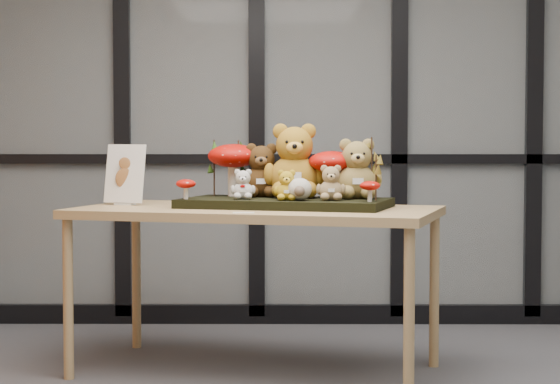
{
  "coord_description": "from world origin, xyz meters",
  "views": [
    {
      "loc": [
        -0.27,
        -3.94,
        1.18
      ],
      "look_at": [
        -0.3,
        1.06,
        0.91
      ],
      "focal_mm": 65.0,
      "sensor_mm": 36.0,
      "label": 1
    }
  ],
  "objects_px": {
    "display_table": "(256,221)",
    "mushroom_front_left": "(186,188)",
    "diorama_tray": "(285,203)",
    "mushroom_back_right": "(332,172)",
    "mushroom_back_left": "(234,167)",
    "bear_pooh_yellow": "(294,157)",
    "bear_white_bow": "(243,183)",
    "plush_cream_hedgehog": "(299,188)",
    "bear_beige_small": "(331,181)",
    "bear_brown_medium": "(261,167)",
    "mushroom_front_right": "(370,190)",
    "bear_small_yellow": "(287,184)",
    "bear_tan_back": "(357,166)",
    "sign_holder": "(125,176)"
  },
  "relations": [
    {
      "from": "bear_brown_medium",
      "to": "sign_holder",
      "type": "distance_m",
      "value": 0.72
    },
    {
      "from": "bear_brown_medium",
      "to": "mushroom_front_right",
      "type": "height_order",
      "value": "bear_brown_medium"
    },
    {
      "from": "mushroom_front_left",
      "to": "bear_pooh_yellow",
      "type": "bearing_deg",
      "value": 15.42
    },
    {
      "from": "display_table",
      "to": "mushroom_front_left",
      "type": "bearing_deg",
      "value": -160.08
    },
    {
      "from": "bear_beige_small",
      "to": "mushroom_front_left",
      "type": "distance_m",
      "value": 0.72
    },
    {
      "from": "bear_tan_back",
      "to": "mushroom_front_right",
      "type": "xyz_separation_m",
      "value": [
        0.04,
        -0.26,
        -0.11
      ]
    },
    {
      "from": "diorama_tray",
      "to": "bear_beige_small",
      "type": "bearing_deg",
      "value": -17.15
    },
    {
      "from": "diorama_tray",
      "to": "bear_brown_medium",
      "type": "distance_m",
      "value": 0.27
    },
    {
      "from": "mushroom_back_left",
      "to": "bear_beige_small",
      "type": "bearing_deg",
      "value": -37.33
    },
    {
      "from": "bear_pooh_yellow",
      "to": "bear_brown_medium",
      "type": "xyz_separation_m",
      "value": [
        -0.17,
        0.06,
        -0.06
      ]
    },
    {
      "from": "display_table",
      "to": "bear_beige_small",
      "type": "distance_m",
      "value": 0.44
    },
    {
      "from": "bear_small_yellow",
      "to": "mushroom_front_left",
      "type": "relative_size",
      "value": 1.5
    },
    {
      "from": "bear_pooh_yellow",
      "to": "plush_cream_hedgehog",
      "type": "xyz_separation_m",
      "value": [
        0.02,
        -0.25,
        -0.15
      ]
    },
    {
      "from": "bear_white_bow",
      "to": "bear_small_yellow",
      "type": "bearing_deg",
      "value": -8.75
    },
    {
      "from": "bear_beige_small",
      "to": "mushroom_back_left",
      "type": "height_order",
      "value": "mushroom_back_left"
    },
    {
      "from": "bear_white_bow",
      "to": "plush_cream_hedgehog",
      "type": "relative_size",
      "value": 1.35
    },
    {
      "from": "bear_brown_medium",
      "to": "mushroom_back_right",
      "type": "height_order",
      "value": "bear_brown_medium"
    },
    {
      "from": "diorama_tray",
      "to": "mushroom_back_right",
      "type": "relative_size",
      "value": 3.88
    },
    {
      "from": "mushroom_front_right",
      "to": "plush_cream_hedgehog",
      "type": "bearing_deg",
      "value": 164.4
    },
    {
      "from": "bear_beige_small",
      "to": "diorama_tray",
      "type": "bearing_deg",
      "value": 162.85
    },
    {
      "from": "bear_small_yellow",
      "to": "plush_cream_hedgehog",
      "type": "distance_m",
      "value": 0.07
    },
    {
      "from": "bear_brown_medium",
      "to": "bear_small_yellow",
      "type": "xyz_separation_m",
      "value": [
        0.13,
        -0.31,
        -0.07
      ]
    },
    {
      "from": "mushroom_back_left",
      "to": "plush_cream_hedgehog",
      "type": "bearing_deg",
      "value": -48.37
    },
    {
      "from": "diorama_tray",
      "to": "bear_tan_back",
      "type": "relative_size",
      "value": 3.08
    },
    {
      "from": "bear_tan_back",
      "to": "sign_holder",
      "type": "xyz_separation_m",
      "value": [
        -1.2,
        0.19,
        -0.06
      ]
    },
    {
      "from": "bear_pooh_yellow",
      "to": "mushroom_front_right",
      "type": "distance_m",
      "value": 0.52
    },
    {
      "from": "mushroom_front_right",
      "to": "bear_beige_small",
      "type": "bearing_deg",
      "value": 151.35
    },
    {
      "from": "mushroom_front_left",
      "to": "bear_white_bow",
      "type": "bearing_deg",
      "value": 1.22
    },
    {
      "from": "display_table",
      "to": "bear_pooh_yellow",
      "type": "bearing_deg",
      "value": 49.95
    },
    {
      "from": "bear_small_yellow",
      "to": "mushroom_back_left",
      "type": "relative_size",
      "value": 0.55
    },
    {
      "from": "diorama_tray",
      "to": "mushroom_front_left",
      "type": "relative_size",
      "value": 9.29
    },
    {
      "from": "bear_brown_medium",
      "to": "bear_white_bow",
      "type": "height_order",
      "value": "bear_brown_medium"
    },
    {
      "from": "display_table",
      "to": "mushroom_back_right",
      "type": "xyz_separation_m",
      "value": [
        0.38,
        0.1,
        0.24
      ]
    },
    {
      "from": "bear_brown_medium",
      "to": "bear_small_yellow",
      "type": "relative_size",
      "value": 1.85
    },
    {
      "from": "bear_brown_medium",
      "to": "mushroom_front_right",
      "type": "distance_m",
      "value": 0.68
    },
    {
      "from": "bear_pooh_yellow",
      "to": "mushroom_back_left",
      "type": "bearing_deg",
      "value": 174.61
    },
    {
      "from": "bear_brown_medium",
      "to": "bear_small_yellow",
      "type": "distance_m",
      "value": 0.34
    },
    {
      "from": "bear_brown_medium",
      "to": "sign_holder",
      "type": "bearing_deg",
      "value": -166.29
    },
    {
      "from": "bear_beige_small",
      "to": "mushroom_back_left",
      "type": "xyz_separation_m",
      "value": [
        -0.49,
        0.38,
        0.06
      ]
    },
    {
      "from": "mushroom_back_left",
      "to": "mushroom_front_right",
      "type": "bearing_deg",
      "value": -35.15
    },
    {
      "from": "display_table",
      "to": "diorama_tray",
      "type": "relative_size",
      "value": 1.91
    },
    {
      "from": "bear_tan_back",
      "to": "plush_cream_hedgehog",
      "type": "xyz_separation_m",
      "value": [
        -0.29,
        -0.17,
        -0.1
      ]
    },
    {
      "from": "bear_pooh_yellow",
      "to": "mushroom_front_left",
      "type": "bearing_deg",
      "value": -148.18
    },
    {
      "from": "bear_brown_medium",
      "to": "mushroom_front_left",
      "type": "height_order",
      "value": "bear_brown_medium"
    },
    {
      "from": "bear_small_yellow",
      "to": "plush_cream_hedgehog",
      "type": "relative_size",
      "value": 1.35
    },
    {
      "from": "plush_cream_hedgehog",
      "to": "mushroom_front_left",
      "type": "bearing_deg",
      "value": -174.17
    },
    {
      "from": "diorama_tray",
      "to": "bear_pooh_yellow",
      "type": "relative_size",
      "value": 2.46
    },
    {
      "from": "display_table",
      "to": "mushroom_back_left",
      "type": "relative_size",
      "value": 6.48
    },
    {
      "from": "diorama_tray",
      "to": "bear_small_yellow",
      "type": "bearing_deg",
      "value": -71.12
    },
    {
      "from": "bear_white_bow",
      "to": "mushroom_front_right",
      "type": "height_order",
      "value": "bear_white_bow"
    }
  ]
}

